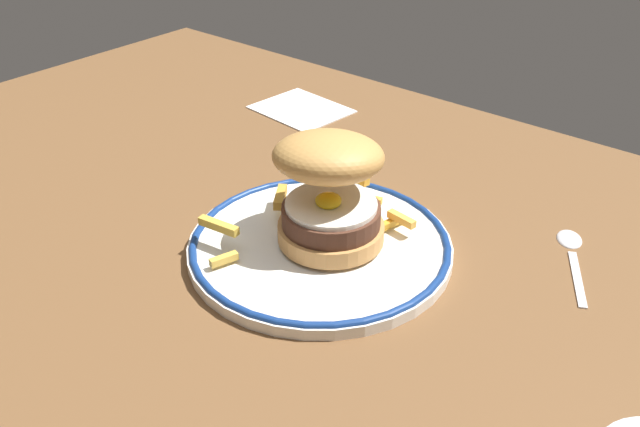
# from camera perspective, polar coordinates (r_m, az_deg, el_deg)

# --- Properties ---
(ground_plane) EXTENTS (1.32, 0.90, 0.04)m
(ground_plane) POSITION_cam_1_polar(r_m,az_deg,el_deg) (0.72, -3.59, -3.76)
(ground_plane) COLOR brown
(dinner_plate) EXTENTS (0.27, 0.27, 0.02)m
(dinner_plate) POSITION_cam_1_polar(r_m,az_deg,el_deg) (0.69, 0.00, -2.65)
(dinner_plate) COLOR white
(dinner_plate) RESTS_ON ground_plane
(burger) EXTENTS (0.15, 0.16, 0.12)m
(burger) POSITION_cam_1_polar(r_m,az_deg,el_deg) (0.66, 0.80, 2.36)
(burger) COLOR #C48949
(burger) RESTS_ON dinner_plate
(fries_pile) EXTENTS (0.16, 0.22, 0.03)m
(fries_pile) POSITION_cam_1_polar(r_m,az_deg,el_deg) (0.72, 0.05, 0.79)
(fries_pile) COLOR gold
(fries_pile) RESTS_ON dinner_plate
(spoon) EXTENTS (0.08, 0.13, 0.01)m
(spoon) POSITION_cam_1_polar(r_m,az_deg,el_deg) (0.75, 20.37, -2.47)
(spoon) COLOR silver
(spoon) RESTS_ON ground_plane
(napkin) EXTENTS (0.14, 0.12, 0.00)m
(napkin) POSITION_cam_1_polar(r_m,az_deg,el_deg) (1.02, -1.59, 8.79)
(napkin) COLOR white
(napkin) RESTS_ON ground_plane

